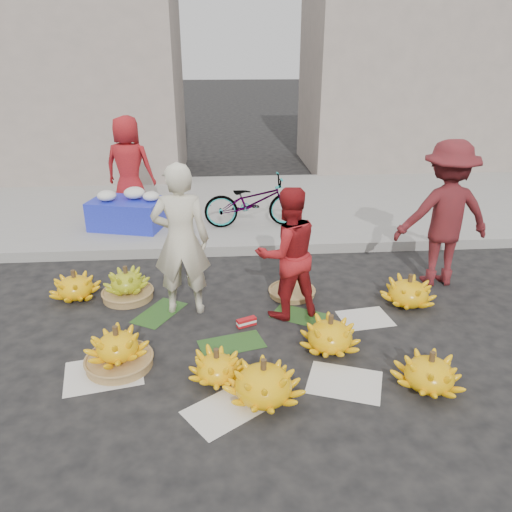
{
  "coord_description": "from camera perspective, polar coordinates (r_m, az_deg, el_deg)",
  "views": [
    {
      "loc": [
        -0.18,
        -4.52,
        2.82
      ],
      "look_at": [
        0.2,
        0.43,
        0.7
      ],
      "focal_mm": 35.0,
      "sensor_mm": 36.0,
      "label": 1
    }
  ],
  "objects": [
    {
      "name": "ground",
      "position": [
        5.33,
        -1.78,
        -8.82
      ],
      "size": [
        80.0,
        80.0,
        0.0
      ],
      "primitive_type": "plane",
      "color": "black",
      "rests_on": "ground"
    },
    {
      "name": "curb",
      "position": [
        7.27,
        -2.61,
        0.9
      ],
      "size": [
        40.0,
        0.25,
        0.15
      ],
      "primitive_type": "cube",
      "color": "gray",
      "rests_on": "ground"
    },
    {
      "name": "sidewalk",
      "position": [
        9.25,
        -3.05,
        5.73
      ],
      "size": [
        40.0,
        4.0,
        0.12
      ],
      "primitive_type": "cube",
      "color": "gray",
      "rests_on": "ground"
    },
    {
      "name": "building_left",
      "position": [
        12.36,
        -23.5,
        17.54
      ],
      "size": [
        6.0,
        3.0,
        4.0
      ],
      "primitive_type": "cube",
      "color": "gray",
      "rests_on": "sidewalk"
    },
    {
      "name": "building_right",
      "position": [
        13.09,
        17.78,
        20.73
      ],
      "size": [
        5.0,
        3.0,
        5.0
      ],
      "primitive_type": "cube",
      "color": "gray",
      "rests_on": "sidewalk"
    },
    {
      "name": "newspaper_scatter",
      "position": [
        4.67,
        -1.31,
        -13.98
      ],
      "size": [
        3.2,
        1.8,
        0.0
      ],
      "primitive_type": null,
      "color": "silver",
      "rests_on": "ground"
    },
    {
      "name": "banana_leaves",
      "position": [
        5.5,
        -2.93,
        -7.72
      ],
      "size": [
        2.0,
        1.0,
        0.0
      ],
      "primitive_type": null,
      "color": "#1F4617",
      "rests_on": "ground"
    },
    {
      "name": "banana_bunch_0",
      "position": [
        4.92,
        -15.52,
        -10.26
      ],
      "size": [
        0.63,
        0.63,
        0.43
      ],
      "rotation": [
        0.0,
        0.0,
        -0.19
      ],
      "color": "olive",
      "rests_on": "ground"
    },
    {
      "name": "banana_bunch_1",
      "position": [
        4.61,
        -4.5,
        -12.49
      ],
      "size": [
        0.56,
        0.56,
        0.33
      ],
      "rotation": [
        0.0,
        0.0,
        0.11
      ],
      "color": "yellow",
      "rests_on": "ground"
    },
    {
      "name": "banana_bunch_2",
      "position": [
        4.34,
        0.86,
        -14.26
      ],
      "size": [
        0.85,
        0.85,
        0.42
      ],
      "rotation": [
        0.0,
        0.0,
        -0.3
      ],
      "color": "yellow",
      "rests_on": "ground"
    },
    {
      "name": "banana_bunch_3",
      "position": [
        4.74,
        19.24,
        -12.44
      ],
      "size": [
        0.6,
        0.6,
        0.38
      ],
      "rotation": [
        0.0,
        0.0,
        0.0
      ],
      "color": "yellow",
      "rests_on": "ground"
    },
    {
      "name": "banana_bunch_4",
      "position": [
        5.05,
        8.45,
        -8.83
      ],
      "size": [
        0.79,
        0.79,
        0.39
      ],
      "rotation": [
        0.0,
        0.0,
        0.35
      ],
      "color": "yellow",
      "rests_on": "ground"
    },
    {
      "name": "banana_bunch_5",
      "position": [
        6.06,
        17.06,
        -3.88
      ],
      "size": [
        0.72,
        0.72,
        0.39
      ],
      "rotation": [
        0.0,
        0.0,
        -0.16
      ],
      "color": "yellow",
      "rests_on": "ground"
    },
    {
      "name": "banana_bunch_6",
      "position": [
        6.14,
        -14.53,
        -3.22
      ],
      "size": [
        0.62,
        0.62,
        0.42
      ],
      "rotation": [
        0.0,
        0.0,
        0.26
      ],
      "color": "olive",
      "rests_on": "ground"
    },
    {
      "name": "banana_bunch_7",
      "position": [
        6.34,
        -19.97,
        -3.22
      ],
      "size": [
        0.6,
        0.6,
        0.36
      ],
      "rotation": [
        0.0,
        0.0,
        -0.05
      ],
      "color": "yellow",
      "rests_on": "ground"
    },
    {
      "name": "basket_spare",
      "position": [
        6.1,
        4.13,
        -4.14
      ],
      "size": [
        0.67,
        0.67,
        0.06
      ],
      "primitive_type": "cylinder",
      "rotation": [
        0.0,
        0.0,
        0.27
      ],
      "color": "olive",
      "rests_on": "ground"
    },
    {
      "name": "incense_stack",
      "position": [
        5.43,
        -1.1,
        -7.57
      ],
      "size": [
        0.22,
        0.15,
        0.09
      ],
      "primitive_type": "cube",
      "rotation": [
        0.0,
        0.0,
        0.41
      ],
      "color": "#B51318",
      "rests_on": "ground"
    },
    {
      "name": "vendor_cream",
      "position": [
        5.46,
        -8.58,
        1.77
      ],
      "size": [
        0.64,
        0.43,
        1.71
      ],
      "primitive_type": "imported",
      "rotation": [
        0.0,
        0.0,
        3.12
      ],
      "color": "beige",
      "rests_on": "ground"
    },
    {
      "name": "vendor_red",
      "position": [
        5.38,
        3.6,
        0.28
      ],
      "size": [
        0.84,
        0.73,
        1.48
      ],
      "primitive_type": "imported",
      "rotation": [
        0.0,
        0.0,
        3.41
      ],
      "color": "#AC1A1B",
      "rests_on": "ground"
    },
    {
      "name": "man_striped",
      "position": [
        6.5,
        20.75,
        4.46
      ],
      "size": [
        1.18,
        0.69,
        1.81
      ],
      "primitive_type": "imported",
      "rotation": [
        0.0,
        0.0,
        3.16
      ],
      "color": "maroon",
      "rests_on": "ground"
    },
    {
      "name": "flower_table",
      "position": [
        8.13,
        -14.49,
        4.93
      ],
      "size": [
        1.23,
        0.94,
        0.63
      ],
      "rotation": [
        0.0,
        0.0,
        -0.26
      ],
      "color": "#1C25BA",
      "rests_on": "sidewalk"
    },
    {
      "name": "grey_bucket",
      "position": [
        8.18,
        -17.33,
        3.89
      ],
      "size": [
        0.26,
        0.26,
        0.3
      ],
      "primitive_type": "cylinder",
      "color": "gray",
      "rests_on": "sidewalk"
    },
    {
      "name": "flower_vendor",
      "position": [
        8.57,
        -14.3,
        9.82
      ],
      "size": [
        0.91,
        0.69,
        1.66
      ],
      "primitive_type": "imported",
      "rotation": [
        0.0,
        0.0,
        2.92
      ],
      "color": "#AC1A1B",
      "rests_on": "sidewalk"
    },
    {
      "name": "bicycle",
      "position": [
        7.9,
        -0.31,
        6.26
      ],
      "size": [
        0.61,
        1.57,
        0.81
      ],
      "primitive_type": "imported",
      "rotation": [
        0.0,
        0.0,
        1.62
      ],
      "color": "gray",
      "rests_on": "sidewalk"
    }
  ]
}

